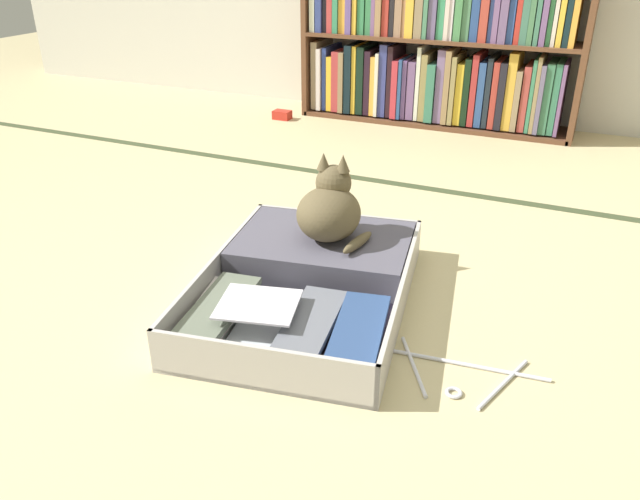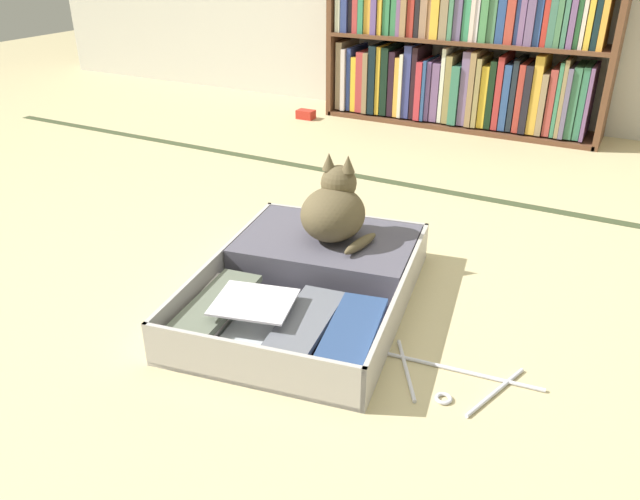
{
  "view_description": "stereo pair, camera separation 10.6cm",
  "coord_description": "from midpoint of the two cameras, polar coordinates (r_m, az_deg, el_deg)",
  "views": [
    {
      "loc": [
        0.76,
        -1.26,
        0.98
      ],
      "look_at": [
        0.13,
        0.18,
        0.18
      ],
      "focal_mm": 35.15,
      "sensor_mm": 36.0,
      "label": 1
    },
    {
      "loc": [
        0.86,
        -1.21,
        0.98
      ],
      "look_at": [
        0.13,
        0.18,
        0.18
      ],
      "focal_mm": 35.15,
      "sensor_mm": 36.0,
      "label": 2
    }
  ],
  "objects": [
    {
      "name": "open_suitcase",
      "position": [
        1.87,
        -2.35,
        -2.7
      ],
      "size": [
        0.69,
        0.89,
        0.13
      ],
      "color": "#BCB7B5",
      "rests_on": "ground_plane"
    },
    {
      "name": "ground_plane",
      "position": [
        1.77,
        -7.81,
        -6.86
      ],
      "size": [
        10.0,
        10.0,
        0.0
      ],
      "primitive_type": "plane",
      "color": "#CCBB89"
    },
    {
      "name": "small_red_pouch",
      "position": [
        3.76,
        -4.29,
        12.17
      ],
      "size": [
        0.1,
        0.07,
        0.05
      ],
      "color": "red",
      "rests_on": "ground_plane"
    },
    {
      "name": "clothes_hanger",
      "position": [
        1.61,
        10.58,
        -10.96
      ],
      "size": [
        0.44,
        0.25,
        0.01
      ],
      "color": "silver",
      "rests_on": "ground_plane"
    },
    {
      "name": "black_cat",
      "position": [
        1.93,
        -0.6,
        3.71
      ],
      "size": [
        0.25,
        0.24,
        0.26
      ],
      "color": "brown",
      "rests_on": "open_suitcase"
    },
    {
      "name": "tatami_border",
      "position": [
        2.77,
        5.31,
        6.12
      ],
      "size": [
        4.8,
        0.05,
        0.0
      ],
      "color": "#3D482C",
      "rests_on": "ground_plane"
    },
    {
      "name": "bookshelf",
      "position": [
        3.63,
        9.71,
        18.08
      ],
      "size": [
        1.53,
        0.29,
        0.93
      ],
      "color": "brown",
      "rests_on": "ground_plane"
    }
  ]
}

